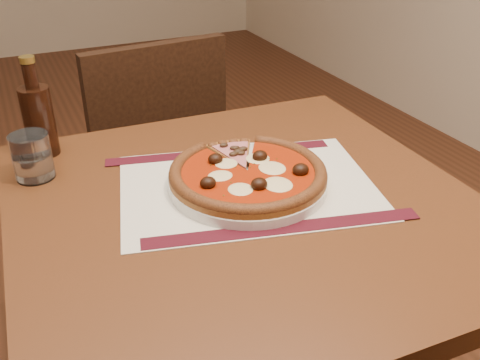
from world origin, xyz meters
name	(u,v)px	position (x,y,z in m)	size (l,w,h in m)	color
table	(245,246)	(0.65, -0.87, 0.65)	(0.83, 0.83, 0.75)	#5C2B15
chair_far	(151,155)	(0.68, -0.13, 0.49)	(0.45, 0.45, 0.87)	black
placemat	(248,186)	(0.68, -0.83, 0.75)	(0.46, 0.33, 0.00)	silver
plate	(248,182)	(0.68, -0.83, 0.76)	(0.29, 0.29, 0.02)	white
pizza	(248,172)	(0.68, -0.83, 0.78)	(0.29, 0.29, 0.04)	#9F6526
ham_slice	(239,155)	(0.69, -0.76, 0.78)	(0.09, 0.13, 0.02)	#9F6526
water_glass	(32,157)	(0.33, -0.63, 0.79)	(0.07, 0.07, 0.09)	white
bottle	(39,117)	(0.36, -0.53, 0.83)	(0.06, 0.06, 0.20)	#36190D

